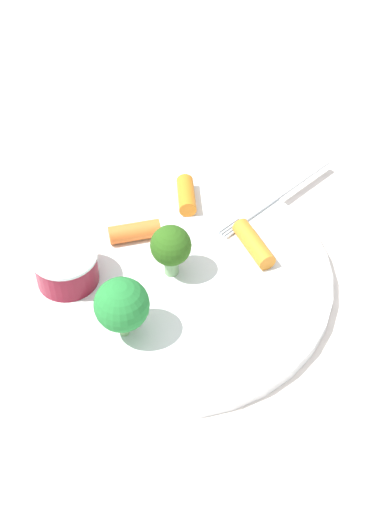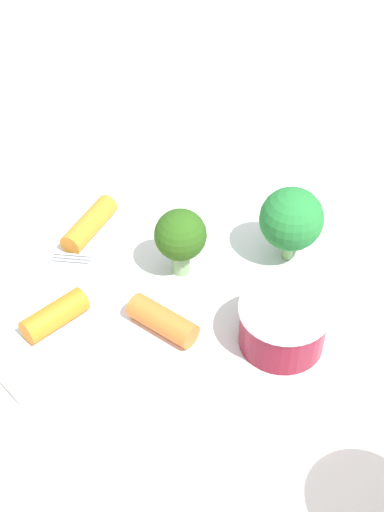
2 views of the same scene
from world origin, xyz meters
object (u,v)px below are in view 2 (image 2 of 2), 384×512
(broccoli_floret_1, at_px, (291,219))
(carrot_stick_0, at_px, (55,315))
(carrot_stick_1, at_px, (89,224))
(broccoli_floret_0, at_px, (182,231))
(carrot_stick_2, at_px, (163,320))
(napkin, at_px, (189,91))
(plate, at_px, (181,276))
(sauce_cup, at_px, (283,325))

(broccoli_floret_1, height_order, carrot_stick_0, broccoli_floret_1)
(broccoli_floret_1, distance_m, carrot_stick_1, 0.15)
(broccoli_floret_0, xyz_separation_m, carrot_stick_2, (0.05, -0.04, -0.02))
(carrot_stick_0, distance_m, napkin, 0.33)
(plate, relative_size, broccoli_floret_0, 5.55)
(plate, bearing_deg, napkin, 153.02)
(broccoli_floret_0, relative_size, carrot_stick_1, 0.96)
(broccoli_floret_0, bearing_deg, carrot_stick_1, -142.85)
(broccoli_floret_0, relative_size, carrot_stick_0, 1.15)
(carrot_stick_2, bearing_deg, carrot_stick_0, -119.59)
(sauce_cup, distance_m, broccoli_floret_0, 0.10)
(carrot_stick_0, xyz_separation_m, napkin, (-0.25, 0.22, -0.02))
(broccoli_floret_0, distance_m, napkin, 0.27)
(plate, distance_m, carrot_stick_1, 0.08)
(broccoli_floret_1, relative_size, carrot_stick_2, 1.22)
(plate, bearing_deg, carrot_stick_1, -146.59)
(plate, height_order, broccoli_floret_1, broccoli_floret_1)
(broccoli_floret_1, bearing_deg, napkin, 170.13)
(sauce_cup, bearing_deg, carrot_stick_0, -121.79)
(sauce_cup, relative_size, broccoli_floret_1, 0.98)
(plate, distance_m, broccoli_floret_0, 0.04)
(napkin, bearing_deg, carrot_stick_1, -44.17)
(plate, height_order, carrot_stick_2, carrot_stick_2)
(carrot_stick_1, height_order, carrot_stick_2, same)
(carrot_stick_0, bearing_deg, sauce_cup, 58.21)
(carrot_stick_0, height_order, carrot_stick_1, same)
(broccoli_floret_1, bearing_deg, plate, -105.51)
(broccoli_floret_0, bearing_deg, broccoli_floret_1, 70.77)
(plate, distance_m, sauce_cup, 0.10)
(sauce_cup, relative_size, broccoli_floret_0, 1.10)
(broccoli_floret_0, xyz_separation_m, napkin, (-0.24, 0.12, -0.04))
(carrot_stick_2, xyz_separation_m, napkin, (-0.29, 0.16, -0.02))
(plate, height_order, napkin, plate)
(napkin, bearing_deg, plate, -26.98)
(sauce_cup, bearing_deg, napkin, 164.41)
(plate, xyz_separation_m, carrot_stick_0, (0.01, -0.10, 0.01))
(plate, relative_size, sauce_cup, 5.03)
(carrot_stick_1, relative_size, carrot_stick_2, 1.13)
(sauce_cup, height_order, broccoli_floret_0, broccoli_floret_0)
(sauce_cup, xyz_separation_m, carrot_stick_1, (-0.16, -0.08, -0.01))
(plate, xyz_separation_m, carrot_stick_1, (-0.07, -0.04, 0.01))
(broccoli_floret_1, bearing_deg, broccoli_floret_0, -109.23)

